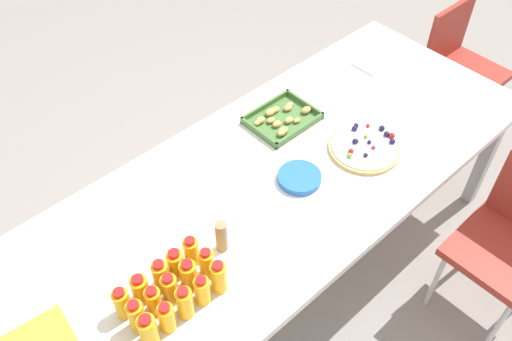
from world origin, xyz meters
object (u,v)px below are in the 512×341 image
Objects in this scene: juice_bottle_2 at (185,303)px; fruit_pizza at (365,147)px; juice_bottle_6 at (154,301)px; juice_bottle_10 at (122,303)px; juice_bottle_8 at (189,276)px; party_table at (270,189)px; plate_stack at (299,178)px; juice_bottle_5 at (137,316)px; cardboard_tube at (221,237)px; juice_bottle_14 at (191,251)px; juice_bottle_11 at (140,289)px; napkin_stack at (371,64)px; juice_bottle_3 at (202,290)px; chair_end at (459,62)px; juice_bottle_0 at (148,331)px; juice_bottle_1 at (167,318)px; juice_bottle_4 at (219,277)px; snack_tray at (282,119)px; juice_bottle_9 at (207,264)px; juice_bottle_7 at (170,289)px; juice_bottle_12 at (161,276)px.

fruit_pizza is (1.07, 0.10, -0.06)m from juice_bottle_2.
juice_bottle_10 is (-0.08, 0.06, 0.00)m from juice_bottle_6.
juice_bottle_6 is 0.91× the size of juice_bottle_8.
party_table is at bearing 17.15° from juice_bottle_8.
juice_bottle_8 reaches higher than plate_stack.
juice_bottle_5 is 0.41m from cardboard_tube.
juice_bottle_8 reaches higher than juice_bottle_10.
fruit_pizza is at bearing 5.39° from juice_bottle_2.
plate_stack is at bearing 1.58° from juice_bottle_14.
cardboard_tube is at bearing 7.86° from juice_bottle_5.
napkin_stack is at bearing 11.29° from juice_bottle_11.
juice_bottle_14 is (0.22, 0.07, 0.00)m from juice_bottle_6.
napkin_stack is at bearing 17.63° from juice_bottle_3.
chair_end is 5.51× the size of juice_bottle_0.
chair_end is at bearing 7.80° from juice_bottle_1.
juice_bottle_4 is 0.92m from snack_tray.
juice_bottle_3 is 0.11m from juice_bottle_9.
fruit_pizza is 2.20× the size of cardboard_tube.
juice_bottle_3 is at bearing -89.13° from juice_bottle_8.
juice_bottle_4 is 1.04× the size of juice_bottle_7.
chair_end is 5.83× the size of juice_bottle_7.
napkin_stack is at bearing 16.87° from juice_bottle_2.
fruit_pizza is at bearing -143.54° from napkin_stack.
juice_bottle_4 reaches higher than juice_bottle_14.
party_table is 3.12× the size of chair_end.
napkin_stack is (0.51, 0.38, -0.01)m from fruit_pizza.
juice_bottle_2 is 1.04× the size of juice_bottle_10.
juice_bottle_14 is 0.58m from plate_stack.
juice_bottle_8 reaches higher than juice_bottle_6.
party_table is 0.46m from fruit_pizza.
juice_bottle_4 is 0.07m from juice_bottle_9.
juice_bottle_3 is at bearing 0.39° from juice_bottle_0.
juice_bottle_0 reaches higher than juice_bottle_9.
juice_bottle_7 is (-0.64, -0.17, 0.12)m from party_table.
juice_bottle_8 is 1.09× the size of juice_bottle_14.
juice_bottle_1 reaches higher than fruit_pizza.
juice_bottle_11 reaches higher than party_table.
chair_end is 2.15m from juice_bottle_9.
juice_bottle_7 is (-0.00, 0.08, -0.00)m from juice_bottle_2.
juice_bottle_12 reaches higher than juice_bottle_11.
juice_bottle_1 is 1.73m from napkin_stack.
juice_bottle_0 is at bearing -179.70° from juice_bottle_2.
juice_bottle_1 is at bearing -179.77° from juice_bottle_3.
juice_bottle_6 and juice_bottle_14 have the same top height.
juice_bottle_6 reaches higher than snack_tray.
juice_bottle_11 is (-0.15, 0.07, -0.01)m from juice_bottle_8.
juice_bottle_2 is 0.17m from juice_bottle_11.
juice_bottle_0 is 0.89m from plate_stack.
juice_bottle_0 is 1.02× the size of juice_bottle_8.
chair_end is 5.62× the size of juice_bottle_4.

